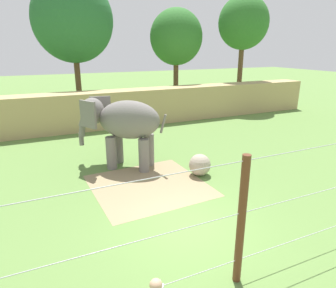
{
  "coord_description": "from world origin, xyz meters",
  "views": [
    {
      "loc": [
        -4.0,
        -7.32,
        5.39
      ],
      "look_at": [
        1.14,
        3.89,
        1.4
      ],
      "focal_mm": 32.13,
      "sensor_mm": 36.0,
      "label": 1
    }
  ],
  "objects": [
    {
      "name": "elephant",
      "position": [
        -0.35,
        5.63,
        2.12
      ],
      "size": [
        3.79,
        3.32,
        3.19
      ],
      "color": "slate",
      "rests_on": "ground"
    },
    {
      "name": "tree_right_of_centre",
      "position": [
        8.07,
        17.31,
        6.17
      ],
      "size": [
        4.51,
        4.51,
        8.57
      ],
      "color": "brown",
      "rests_on": "ground"
    },
    {
      "name": "ground_plane",
      "position": [
        0.0,
        0.0,
        0.0
      ],
      "size": [
        120.0,
        120.0,
        0.0
      ],
      "primitive_type": "plane",
      "color": "#5B7F3D"
    },
    {
      "name": "dirt_patch",
      "position": [
        -0.07,
        3.15,
        0.0
      ],
      "size": [
        4.6,
        4.54,
        0.01
      ],
      "primitive_type": "cube",
      "rotation": [
        0.0,
        0.0,
        0.05
      ],
      "color": "#937F5B",
      "rests_on": "ground"
    },
    {
      "name": "tree_left_of_centre",
      "position": [
        13.7,
        15.51,
        7.35
      ],
      "size": [
        4.35,
        4.35,
        9.69
      ],
      "color": "brown",
      "rests_on": "ground"
    },
    {
      "name": "enrichment_ball",
      "position": [
        2.35,
        3.2,
        0.48
      ],
      "size": [
        0.96,
        0.96,
        0.96
      ],
      "primitive_type": "sphere",
      "color": "tan",
      "rests_on": "ground"
    },
    {
      "name": "cable_fence",
      "position": [
        -0.01,
        -2.62,
        1.63
      ],
      "size": [
        12.82,
        0.19,
        3.23
      ],
      "color": "brown",
      "rests_on": "ground"
    },
    {
      "name": "embankment_wall",
      "position": [
        0.0,
        13.25,
        1.25
      ],
      "size": [
        36.0,
        1.8,
        2.5
      ],
      "primitive_type": "cube",
      "color": "tan",
      "rests_on": "ground"
    },
    {
      "name": "tree_behind_wall",
      "position": [
        -0.22,
        18.77,
        7.39
      ],
      "size": [
        6.23,
        6.23,
        10.68
      ],
      "color": "brown",
      "rests_on": "ground"
    },
    {
      "name": "tree_far_left",
      "position": [
        0.07,
        21.12,
        6.89
      ],
      "size": [
        5.27,
        5.27,
        9.68
      ],
      "color": "brown",
      "rests_on": "ground"
    }
  ]
}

